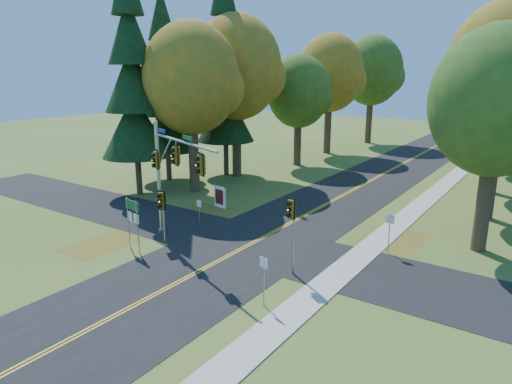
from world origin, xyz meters
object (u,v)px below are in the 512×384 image
Objects in this scene: route_sign_cluster at (133,215)px; info_kiosk at (220,197)px; east_signal_pole at (292,217)px; traffic_mast at (170,168)px.

route_sign_cluster reaches higher than info_kiosk.
east_signal_pole is 13.04m from info_kiosk.
traffic_mast is 3.46m from route_sign_cluster.
traffic_mast is 4.66× the size of info_kiosk.
info_kiosk is (-2.24, 7.33, -3.86)m from traffic_mast.
traffic_mast is 8.58m from info_kiosk.
info_kiosk is at bearing 108.82° from route_sign_cluster.
traffic_mast is 8.45m from east_signal_pole.
traffic_mast is at bearing -170.11° from east_signal_pole.
traffic_mast is 1.81× the size of east_signal_pole.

